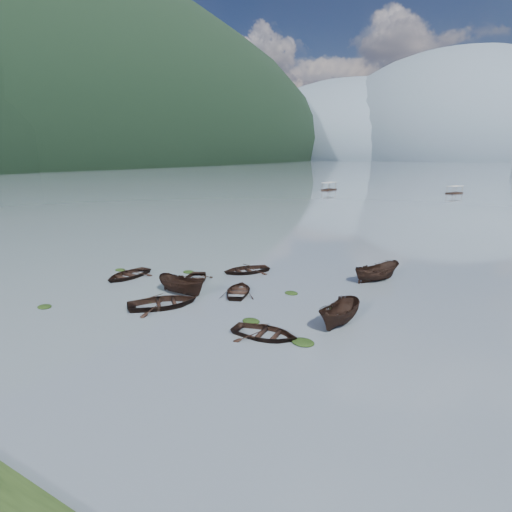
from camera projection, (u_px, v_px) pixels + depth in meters
The scene contains 23 objects.
ground_plane at pixel (158, 329), 24.55m from camera, with size 2400.00×2400.00×0.00m, color #545F69.
left_ridge_far at pixel (5, 164), 467.72m from camera, with size 560.00×1400.00×380.00m, color black.
haze_mtn_a at pixel (353, 159), 905.09m from camera, with size 520.00×520.00×280.00m, color #475666.
haze_mtn_b at pixel (450, 160), 807.69m from camera, with size 520.00×520.00×340.00m, color #475666.
rowboat_0 at pixel (128, 277), 34.86m from camera, with size 3.08×4.31×0.89m, color black.
rowboat_1 at pixel (163, 307), 28.17m from camera, with size 3.44×4.82×1.00m, color black.
rowboat_2 at pixel (182, 294), 30.80m from camera, with size 1.64×4.37×1.69m, color black.
rowboat_3 at pixel (239, 293), 30.92m from camera, with size 2.73×3.82×0.79m, color black.
rowboat_4 at pixel (265, 337), 23.52m from camera, with size 2.89×4.05×0.84m, color black.
rowboat_5 at pixel (339, 324), 25.23m from camera, with size 1.64×4.37×1.69m, color black.
rowboat_6 at pixel (195, 282), 33.64m from camera, with size 2.83×3.97×0.82m, color black.
rowboat_7 at pixel (246, 272), 36.35m from camera, with size 3.06×4.28×0.89m, color black.
rowboat_8 at pixel (376, 281), 33.96m from camera, with size 1.71×4.54×1.75m, color black.
weed_clump_0 at pixel (45, 307), 28.01m from camera, with size 1.05×0.86×0.23m, color black.
weed_clump_1 at pixel (148, 302), 29.09m from camera, with size 0.95×0.76×0.21m, color black.
weed_clump_2 at pixel (251, 322), 25.56m from camera, with size 1.17×0.94×0.25m, color black.
weed_clump_3 at pixel (335, 310), 27.64m from camera, with size 0.81×0.68×0.18m, color black.
weed_clump_4 at pixel (303, 344), 22.67m from camera, with size 1.33×1.06×0.28m, color black.
weed_clump_5 at pixel (120, 270), 36.97m from camera, with size 1.02×0.82×0.22m, color black.
weed_clump_6 at pixel (189, 272), 36.31m from camera, with size 1.06×0.89×0.22m, color black.
weed_clump_7 at pixel (291, 294), 30.77m from camera, with size 1.06×0.84×0.23m, color black.
pontoon_left at pixel (329, 190), 119.61m from camera, with size 2.45×5.89×2.26m, color black, non-canonical shape.
pontoon_centre at pixel (454, 194), 109.40m from camera, with size 2.16×5.19×1.99m, color black, non-canonical shape.
Camera 1 is at (16.61, -16.57, 10.43)m, focal length 28.00 mm.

